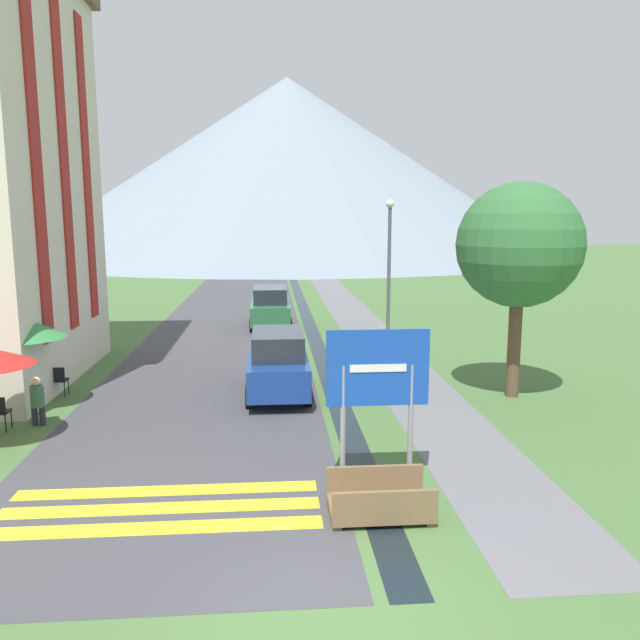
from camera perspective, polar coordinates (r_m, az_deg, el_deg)
ground_plane at (r=27.67m, az=-3.30°, el=-0.86°), size 160.00×160.00×0.00m
road at (r=37.60m, az=-7.46°, el=1.82°), size 6.40×60.00×0.01m
footpath at (r=37.78m, az=1.82°, el=1.93°), size 2.20×60.00×0.01m
drainage_channel at (r=37.59m, az=-1.82°, el=1.89°), size 0.60×60.00×0.00m
crosswalk_marking at (r=11.49m, az=-14.32°, el=-16.34°), size 5.44×1.84×0.01m
mountain_distant at (r=83.74m, az=-2.98°, el=13.76°), size 68.69×68.69×22.51m
road_sign at (r=11.51m, az=5.29°, el=-5.67°), size 1.90×0.11×2.93m
footbridge at (r=10.92m, az=5.48°, el=-16.22°), size 1.70×1.10×0.65m
parked_car_near at (r=17.52m, az=-3.87°, el=-3.90°), size 1.74×4.11×1.82m
parked_car_far at (r=28.30m, az=-4.56°, el=1.22°), size 1.81×4.39×1.82m
cafe_chair_far_left at (r=18.78m, az=-22.79°, el=-4.96°), size 0.40×0.40×0.85m
cafe_umbrella_middle_green at (r=17.57m, az=-25.38°, el=-0.67°), size 2.01×2.01×2.40m
person_seated_far at (r=16.41m, az=-24.44°, el=-6.56°), size 0.32×0.32×1.19m
streetlamp at (r=21.46m, az=6.33°, el=4.83°), size 0.28×0.28×5.51m
tree_by_path at (r=17.66m, az=17.76°, el=6.47°), size 3.37×3.37×5.88m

